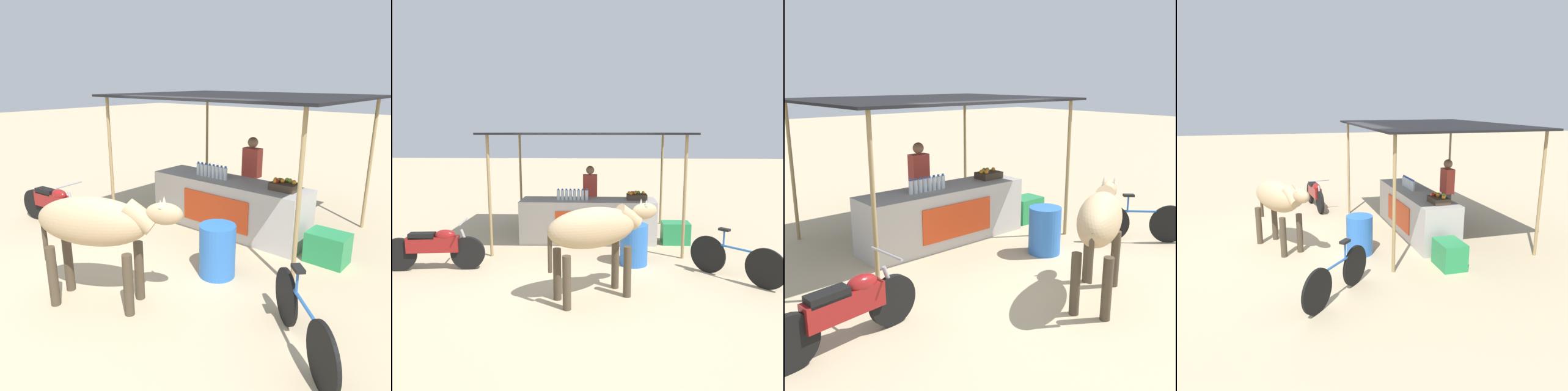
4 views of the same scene
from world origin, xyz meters
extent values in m
plane|color=tan|center=(0.00, 0.00, 0.00)|extent=(60.00, 60.00, 0.00)
cube|color=#B2ADA8|center=(0.00, 2.20, 0.48)|extent=(3.00, 0.80, 0.96)
cube|color=red|center=(0.00, 1.79, 0.48)|extent=(1.40, 0.02, 0.58)
cube|color=black|center=(0.00, 2.50, 2.42)|extent=(4.20, 3.20, 0.04)
cylinder|color=#997F51|center=(-1.89, 1.06, 1.21)|extent=(0.06, 0.06, 2.42)
cylinder|color=#997F51|center=(1.89, 1.06, 1.21)|extent=(0.06, 0.06, 2.42)
cylinder|color=#997F51|center=(-1.89, 3.94, 1.21)|extent=(0.06, 0.06, 2.42)
cylinder|color=#997F51|center=(1.89, 3.94, 1.21)|extent=(0.06, 0.06, 2.42)
cylinder|color=silver|center=(-0.67, 2.15, 1.07)|extent=(0.07, 0.07, 0.22)
cylinder|color=blue|center=(-0.67, 2.15, 1.19)|extent=(0.04, 0.04, 0.03)
cylinder|color=silver|center=(-0.58, 2.15, 1.07)|extent=(0.07, 0.07, 0.22)
cylinder|color=blue|center=(-0.58, 2.15, 1.19)|extent=(0.04, 0.04, 0.03)
cylinder|color=silver|center=(-0.48, 2.15, 1.07)|extent=(0.07, 0.07, 0.22)
cylinder|color=blue|center=(-0.48, 2.15, 1.19)|extent=(0.04, 0.04, 0.03)
cylinder|color=silver|center=(-0.40, 2.15, 1.07)|extent=(0.07, 0.07, 0.22)
cylinder|color=blue|center=(-0.40, 2.15, 1.19)|extent=(0.04, 0.04, 0.03)
cylinder|color=silver|center=(-0.30, 2.15, 1.07)|extent=(0.07, 0.07, 0.22)
cylinder|color=blue|center=(-0.30, 2.15, 1.19)|extent=(0.04, 0.04, 0.03)
cylinder|color=silver|center=(-0.21, 2.15, 1.07)|extent=(0.07, 0.07, 0.22)
cylinder|color=blue|center=(-0.21, 2.15, 1.19)|extent=(0.04, 0.04, 0.03)
cylinder|color=silver|center=(-0.12, 2.15, 1.07)|extent=(0.07, 0.07, 0.22)
cylinder|color=blue|center=(-0.12, 2.15, 1.19)|extent=(0.04, 0.04, 0.03)
cylinder|color=silver|center=(-0.03, 2.15, 1.07)|extent=(0.07, 0.07, 0.22)
cylinder|color=blue|center=(-0.03, 2.15, 1.19)|extent=(0.04, 0.04, 0.03)
cube|color=#3F3326|center=(1.09, 2.25, 1.02)|extent=(0.44, 0.32, 0.12)
sphere|color=#8CB22D|center=(1.13, 2.34, 1.11)|extent=(0.08, 0.08, 0.08)
sphere|color=orange|center=(0.95, 2.17, 1.11)|extent=(0.08, 0.08, 0.08)
sphere|color=#B21E19|center=(0.97, 2.18, 1.11)|extent=(0.08, 0.08, 0.08)
sphere|color=orange|center=(0.91, 2.26, 1.11)|extent=(0.08, 0.08, 0.08)
sphere|color=#8CB22D|center=(1.07, 2.36, 1.11)|extent=(0.08, 0.08, 0.08)
sphere|color=orange|center=(1.04, 2.25, 1.11)|extent=(0.08, 0.08, 0.08)
sphere|color=orange|center=(1.23, 2.28, 1.11)|extent=(0.08, 0.08, 0.08)
sphere|color=#B21E19|center=(1.01, 2.27, 1.11)|extent=(0.08, 0.08, 0.08)
sphere|color=#8CB22D|center=(0.97, 2.28, 1.11)|extent=(0.08, 0.08, 0.08)
cylinder|color=#383842|center=(0.02, 2.95, 0.44)|extent=(0.22, 0.22, 0.88)
cube|color=#BF3F33|center=(0.02, 2.95, 1.16)|extent=(0.34, 0.20, 0.56)
sphere|color=#8C6647|center=(0.02, 2.95, 1.55)|extent=(0.20, 0.20, 0.20)
cube|color=#268C4C|center=(1.94, 2.10, 0.24)|extent=(0.60, 0.44, 0.48)
cylinder|color=blue|center=(0.91, 0.69, 0.38)|extent=(0.51, 0.51, 0.76)
ellipsoid|color=tan|center=(0.17, -0.82, 1.08)|extent=(1.48, 1.12, 0.60)
cylinder|color=#493D2C|center=(0.52, -0.43, 0.39)|extent=(0.12, 0.12, 0.78)
cylinder|color=#493D2C|center=(0.69, -0.75, 0.39)|extent=(0.12, 0.12, 0.78)
cylinder|color=#493D2C|center=(-0.34, -0.89, 0.39)|extent=(0.12, 0.12, 0.78)
cylinder|color=#493D2C|center=(-0.17, -1.21, 0.39)|extent=(0.12, 0.12, 0.78)
cylinder|color=tan|center=(0.70, -0.54, 1.19)|extent=(0.51, 0.42, 0.41)
ellipsoid|color=tan|center=(0.97, -0.40, 1.25)|extent=(0.49, 0.40, 0.26)
cone|color=beige|center=(0.91, -0.35, 1.39)|extent=(0.05, 0.05, 0.10)
cone|color=beige|center=(0.98, -0.47, 1.39)|extent=(0.05, 0.05, 0.10)
cylinder|color=#493D2C|center=(-0.41, -1.13, 0.81)|extent=(0.06, 0.06, 0.60)
cylinder|color=black|center=(-2.10, 0.32, 0.30)|extent=(0.61, 0.15, 0.60)
cylinder|color=black|center=(-3.30, 0.18, 0.30)|extent=(0.61, 0.15, 0.60)
cube|color=maroon|center=(-2.70, 0.25, 0.48)|extent=(0.91, 0.28, 0.28)
ellipsoid|color=maroon|center=(-2.48, 0.27, 0.64)|extent=(0.38, 0.24, 0.20)
cube|color=black|center=(-2.88, 0.23, 0.64)|extent=(0.46, 0.23, 0.10)
cylinder|color=#99999E|center=(-2.15, 0.31, 0.88)|extent=(0.09, 0.55, 0.03)
cylinder|color=#99999E|center=(-2.12, 0.31, 0.50)|extent=(0.21, 0.07, 0.49)
cylinder|color=black|center=(2.89, -0.38, 0.33)|extent=(0.50, 0.49, 0.66)
cylinder|color=black|center=(2.17, 0.31, 0.33)|extent=(0.50, 0.49, 0.66)
cylinder|color=#2659A5|center=(2.53, -0.03, 0.55)|extent=(0.64, 0.62, 0.04)
cylinder|color=#2659A5|center=(2.37, 0.12, 0.67)|extent=(0.03, 0.03, 0.28)
cube|color=black|center=(2.37, 0.12, 0.83)|extent=(0.20, 0.20, 0.04)
camera|label=1|loc=(3.85, -3.25, 2.69)|focal=35.00mm
camera|label=2|loc=(0.31, -6.19, 2.45)|focal=35.00mm
camera|label=3|loc=(-4.45, -3.93, 2.74)|focal=42.00mm
camera|label=4|loc=(7.74, -0.90, 2.87)|focal=35.00mm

